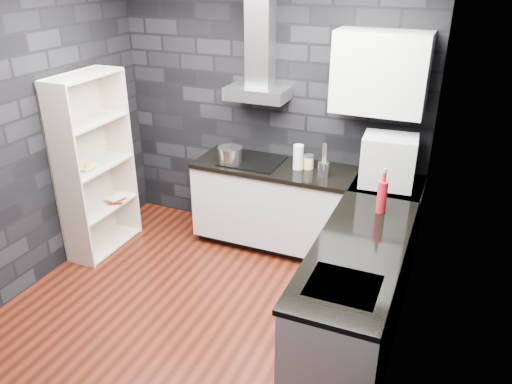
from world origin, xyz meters
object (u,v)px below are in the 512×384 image
Objects in this scene: storage_jar at (308,162)px; fruit_bowl at (86,167)px; pot at (230,155)px; red_bottle at (382,197)px; utensil_crock at (323,169)px; glass_vase at (298,157)px; appliance_garage at (388,161)px; bookshelf at (95,166)px.

fruit_bowl is at bearing -155.36° from storage_jar.
pot is 1.64m from red_bottle.
utensil_crock is (0.94, 0.05, -0.01)m from pot.
pot is 0.77m from storage_jar.
red_bottle reaches higher than glass_vase.
utensil_crock is 0.50× the size of red_bottle.
fruit_bowl is at bearing -175.30° from red_bottle.
appliance_garage is (0.57, 0.02, 0.16)m from utensil_crock.
fruit_bowl is (-2.70, -0.79, -0.19)m from appliance_garage.
glass_vase is 0.85m from appliance_garage.
bookshelf reaches higher than glass_vase.
appliance_garage is at bearing 2.27° from utensil_crock.
storage_jar is 0.26× the size of appliance_garage.
storage_jar is 2.09m from bookshelf.
utensil_crock reaches higher than fruit_bowl.
pot is at bearing 31.07° from bookshelf.
storage_jar is at bearing 146.49° from utensil_crock.
utensil_crock is at bearing 21.29° from bookshelf.
glass_vase is 1.99× the size of storage_jar.
appliance_garage reaches higher than pot.
glass_vase is 1.09m from red_bottle.
bookshelf is 9.28× the size of fruit_bowl.
fruit_bowl is (-1.94, -0.89, -0.02)m from storage_jar.
pot is at bearing 162.52° from red_bottle.
bookshelf is (-1.18, -0.59, -0.08)m from pot.
pot is 0.87× the size of red_bottle.
glass_vase reaches higher than fruit_bowl.
utensil_crock is (0.27, -0.07, -0.05)m from glass_vase.
appliance_garage is (0.76, -0.10, 0.16)m from storage_jar.
glass_vase is 0.90× the size of red_bottle.
bookshelf is at bearing -170.91° from appliance_garage.
bookshelf reaches higher than storage_jar.
utensil_crock is at bearing 19.88° from fruit_bowl.
bookshelf reaches higher than utensil_crock.
fruit_bowl is (-1.85, -0.84, -0.08)m from glass_vase.
bookshelf is (-2.70, -0.66, -0.22)m from appliance_garage.
storage_jar is 0.07× the size of bookshelf.
utensil_crock is 0.60m from appliance_garage.
glass_vase reaches higher than utensil_crock.
bookshelf is (-1.85, -0.71, -0.12)m from glass_vase.
appliance_garage is 0.57m from red_bottle.
glass_vase is at bearing 25.54° from bookshelf.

